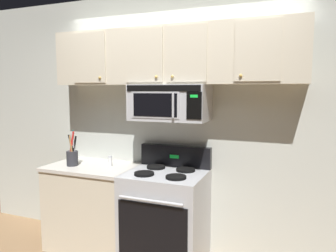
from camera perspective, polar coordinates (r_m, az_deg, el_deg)
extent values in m
cube|color=silver|center=(3.36, 1.87, 0.55)|extent=(5.20, 0.10, 2.70)
cube|color=#B7BABF|center=(3.25, -0.47, -16.12)|extent=(0.76, 0.64, 0.90)
cube|color=black|center=(2.98, -2.94, -18.54)|extent=(0.67, 0.01, 0.52)
cylinder|color=#B7BABF|center=(2.84, -3.22, -13.28)|extent=(0.61, 0.03, 0.03)
cube|color=black|center=(3.33, 1.36, -5.42)|extent=(0.76, 0.07, 0.22)
cube|color=#19D83F|center=(3.30, 1.14, -5.54)|extent=(0.10, 0.00, 0.04)
cylinder|color=black|center=(3.04, -4.31, -8.54)|extent=(0.19, 0.19, 0.02)
cylinder|color=black|center=(2.92, 1.44, -9.16)|extent=(0.19, 0.19, 0.02)
cylinder|color=black|center=(3.28, -2.17, -7.37)|extent=(0.19, 0.19, 0.02)
cylinder|color=black|center=(3.17, 3.18, -7.87)|extent=(0.19, 0.19, 0.02)
cube|color=#B7BABF|center=(3.11, 0.37, 4.23)|extent=(0.76, 0.39, 0.35)
cube|color=black|center=(2.93, -1.04, 6.81)|extent=(0.73, 0.01, 0.06)
cube|color=#B7BABF|center=(2.96, -2.37, 3.80)|extent=(0.49, 0.01, 0.25)
cube|color=black|center=(2.96, -2.38, 3.80)|extent=(0.44, 0.01, 0.22)
cube|color=black|center=(2.83, 4.70, 3.66)|extent=(0.14, 0.01, 0.25)
cube|color=#19D83F|center=(2.82, 4.69, 5.38)|extent=(0.07, 0.00, 0.03)
cylinder|color=#B7BABF|center=(2.87, 0.90, 3.72)|extent=(0.02, 0.02, 0.23)
cube|color=beige|center=(3.15, 0.58, 12.44)|extent=(2.50, 0.33, 0.55)
cube|color=beige|center=(3.39, -14.01, 11.84)|extent=(0.38, 0.01, 0.51)
sphere|color=tan|center=(3.30, -12.19, 8.47)|extent=(0.03, 0.03, 0.03)
cube|color=beige|center=(3.08, -4.33, 12.56)|extent=(0.38, 0.01, 0.51)
sphere|color=tan|center=(3.00, -2.15, 8.81)|extent=(0.03, 0.03, 0.03)
cube|color=beige|center=(2.92, 3.30, 12.89)|extent=(0.38, 0.01, 0.51)
sphere|color=tan|center=(2.94, 0.75, 8.86)|extent=(0.03, 0.03, 0.03)
cube|color=beige|center=(2.79, 15.79, 12.95)|extent=(0.38, 0.01, 0.51)
sphere|color=tan|center=(2.78, 12.93, 8.82)|extent=(0.03, 0.03, 0.03)
cube|color=beige|center=(3.64, -13.17, -14.04)|extent=(0.90, 0.62, 0.86)
cube|color=beige|center=(3.50, -13.37, -7.14)|extent=(0.93, 0.65, 0.03)
cylinder|color=#2D2D33|center=(3.52, -16.83, -5.59)|extent=(0.12, 0.12, 0.15)
cylinder|color=teal|center=(3.50, -17.02, -3.09)|extent=(0.05, 0.05, 0.30)
cylinder|color=silver|center=(3.50, -16.59, -3.29)|extent=(0.03, 0.04, 0.27)
cylinder|color=black|center=(3.50, -16.48, -3.62)|extent=(0.05, 0.04, 0.23)
cylinder|color=black|center=(3.50, -16.93, -3.53)|extent=(0.09, 0.03, 0.25)
cylinder|color=red|center=(3.50, -16.94, -3.22)|extent=(0.07, 0.04, 0.28)
cylinder|color=olive|center=(3.49, -17.03, -3.60)|extent=(0.08, 0.05, 0.24)
cylinder|color=white|center=(3.39, -10.37, -6.36)|extent=(0.04, 0.04, 0.10)
cylinder|color=#B7BABF|center=(3.38, -10.39, -5.42)|extent=(0.04, 0.04, 0.02)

